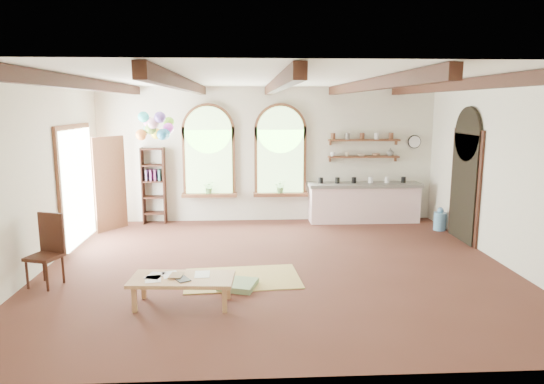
{
  "coord_description": "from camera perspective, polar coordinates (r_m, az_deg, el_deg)",
  "views": [
    {
      "loc": [
        -0.52,
        -8.07,
        2.78
      ],
      "look_at": [
        -0.05,
        0.6,
        1.21
      ],
      "focal_mm": 32.0,
      "sensor_mm": 36.0,
      "label": 1
    }
  ],
  "objects": [
    {
      "name": "shelf_vase",
      "position": [
        12.02,
        13.76,
        4.61
      ],
      "size": [
        0.18,
        0.18,
        0.19
      ],
      "primitive_type": "imported",
      "color": "slate",
      "rests_on": "wall_shelf_lower"
    },
    {
      "name": "water_jug_b",
      "position": [
        11.53,
        19.14,
        -3.16
      ],
      "size": [
        0.27,
        0.27,
        0.52
      ],
      "color": "#5D97C7",
      "rests_on": "floor"
    },
    {
      "name": "wall_clock",
      "position": [
        12.25,
        16.41,
        5.69
      ],
      "size": [
        0.32,
        0.04,
        0.32
      ],
      "primitive_type": "cylinder",
      "rotation": [
        1.57,
        0.0,
        0.0
      ],
      "color": "black",
      "rests_on": "wall_back"
    },
    {
      "name": "balloon_cluster",
      "position": [
        10.55,
        -13.5,
        7.53
      ],
      "size": [
        0.75,
        0.79,
        1.15
      ],
      "color": "silver",
      "rests_on": "floor"
    },
    {
      "name": "side_chair",
      "position": [
        8.38,
        -25.04,
        -7.82
      ],
      "size": [
        0.56,
        0.56,
        1.12
      ],
      "color": "#381A11",
      "rests_on": "floor"
    },
    {
      "name": "bookshelf",
      "position": [
        11.75,
        -13.74,
        0.72
      ],
      "size": [
        0.53,
        0.32,
        1.8
      ],
      "color": "#381A11",
      "rests_on": "floor"
    },
    {
      "name": "water_jug_a",
      "position": [
        12.1,
        14.4,
        -2.07
      ],
      "size": [
        0.33,
        0.33,
        0.63
      ],
      "color": "#5D97C7",
      "rests_on": "floor"
    },
    {
      "name": "potted_plant_left",
      "position": [
        11.59,
        -7.4,
        0.55
      ],
      "size": [
        0.27,
        0.23,
        0.3
      ],
      "primitive_type": "imported",
      "color": "#598C4C",
      "rests_on": "window_left"
    },
    {
      "name": "window_right",
      "position": [
        11.58,
        0.99,
        4.53
      ],
      "size": [
        1.3,
        0.28,
        2.2
      ],
      "color": "brown",
      "rests_on": "floor"
    },
    {
      "name": "kitchen_counter",
      "position": [
        11.84,
        10.75,
        -1.18
      ],
      "size": [
        2.68,
        0.62,
        0.94
      ],
      "color": "#F7D1D4",
      "rests_on": "floor"
    },
    {
      "name": "coffee_table",
      "position": [
        6.99,
        -10.51,
        -10.22
      ],
      "size": [
        1.47,
        0.75,
        0.41
      ],
      "color": "#A2784A",
      "rests_on": "floor"
    },
    {
      "name": "potted_plant_right",
      "position": [
        11.58,
        1.01,
        0.63
      ],
      "size": [
        0.27,
        0.23,
        0.3
      ],
      "primitive_type": "imported",
      "color": "#598C4C",
      "rests_on": "window_right"
    },
    {
      "name": "shelf_bowl_b",
      "position": [
        11.93,
        12.13,
        4.32
      ],
      "size": [
        0.2,
        0.2,
        0.06
      ],
      "primitive_type": "imported",
      "color": "#8C664C",
      "rests_on": "wall_shelf_lower"
    },
    {
      "name": "floor",
      "position": [
        8.55,
        0.57,
        -8.75
      ],
      "size": [
        8.0,
        8.0,
        0.0
      ],
      "primitive_type": "plane",
      "color": "#512B21",
      "rests_on": "ground"
    },
    {
      "name": "shelf_cup_b",
      "position": [
        11.76,
        8.83,
        4.42
      ],
      "size": [
        0.1,
        0.1,
        0.09
      ],
      "primitive_type": "imported",
      "color": "beige",
      "rests_on": "wall_shelf_lower"
    },
    {
      "name": "floor_mat",
      "position": [
        7.99,
        -3.52,
        -10.1
      ],
      "size": [
        1.93,
        1.29,
        0.02
      ],
      "primitive_type": "cube",
      "rotation": [
        0.0,
        0.0,
        0.08
      ],
      "color": "tan",
      "rests_on": "floor"
    },
    {
      "name": "shelf_bowl_a",
      "position": [
        11.84,
        10.49,
        4.31
      ],
      "size": [
        0.22,
        0.22,
        0.05
      ],
      "primitive_type": "imported",
      "color": "beige",
      "rests_on": "wall_shelf_lower"
    },
    {
      "name": "wall_shelf_upper",
      "position": [
        11.82,
        10.78,
        6.02
      ],
      "size": [
        1.7,
        0.24,
        0.04
      ],
      "primitive_type": "cube",
      "color": "brown",
      "rests_on": "wall_back"
    },
    {
      "name": "ceiling_beams",
      "position": [
        8.09,
        0.61,
        12.48
      ],
      "size": [
        6.2,
        6.8,
        0.18
      ],
      "primitive_type": null,
      "color": "#381A11",
      "rests_on": "ceiling"
    },
    {
      "name": "wall_shelf_lower",
      "position": [
        11.86,
        10.72,
        4.09
      ],
      "size": [
        1.7,
        0.24,
        0.04
      ],
      "primitive_type": "cube",
      "color": "brown",
      "rests_on": "wall_back"
    },
    {
      "name": "shelf_cup_a",
      "position": [
        11.69,
        7.14,
        4.44
      ],
      "size": [
        0.12,
        0.1,
        0.1
      ],
      "primitive_type": "imported",
      "color": "white",
      "rests_on": "wall_shelf_lower"
    },
    {
      "name": "left_doorway",
      "position": [
        10.58,
        -21.97,
        0.6
      ],
      "size": [
        0.1,
        1.9,
        2.5
      ],
      "primitive_type": "cube",
      "color": "brown",
      "rests_on": "floor"
    },
    {
      "name": "tablet",
      "position": [
        6.89,
        -10.51,
        -10.05
      ],
      "size": [
        0.26,
        0.29,
        0.01
      ],
      "primitive_type": "cube",
      "rotation": [
        0.0,
        0.0,
        0.54
      ],
      "color": "black",
      "rests_on": "coffee_table"
    },
    {
      "name": "floor_cushion",
      "position": [
        7.62,
        -4.01,
        -10.83
      ],
      "size": [
        0.66,
        0.66,
        0.09
      ],
      "primitive_type": "cube",
      "rotation": [
        0.0,
        0.0,
        -0.29
      ],
      "color": "gray",
      "rests_on": "floor"
    },
    {
      "name": "table_book",
      "position": [
        7.05,
        -11.93,
        -9.58
      ],
      "size": [
        0.21,
        0.28,
        0.02
      ],
      "primitive_type": "imported",
      "rotation": [
        0.0,
        0.0,
        -0.12
      ],
      "color": "olive",
      "rests_on": "coffee_table"
    },
    {
      "name": "right_doorway",
      "position": [
        10.7,
        21.66,
        0.45
      ],
      "size": [
        0.1,
        1.3,
        2.4
      ],
      "primitive_type": "cube",
      "color": "black",
      "rests_on": "floor"
    },
    {
      "name": "window_left",
      "position": [
        11.59,
        -7.45,
        4.45
      ],
      "size": [
        1.3,
        0.28,
        2.2
      ],
      "color": "brown",
      "rests_on": "floor"
    }
  ]
}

